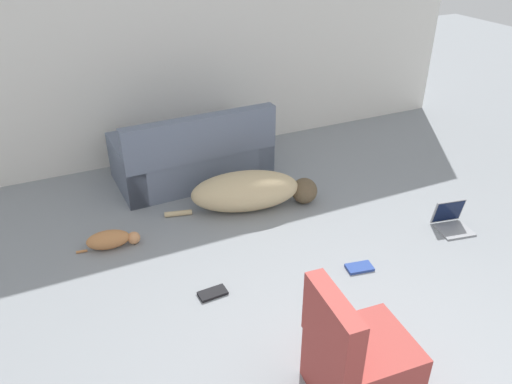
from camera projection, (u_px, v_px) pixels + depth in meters
The scene contains 8 objects.
wall_back at pixel (182, 46), 5.72m from camera, with size 7.53×0.06×2.64m.
couch at pixel (193, 157), 5.61m from camera, with size 1.70×0.95×0.86m.
dog at pixel (250, 191), 5.07m from camera, with size 1.59×0.69×0.41m.
cat at pixel (111, 239), 4.53m from camera, with size 0.58×0.22×0.18m.
laptop_open at pixel (451, 219), 4.82m from camera, with size 0.36×0.36×0.26m.
book_black at pixel (213, 293), 4.01m from camera, with size 0.23×0.13×0.02m.
book_blue at pixel (359, 267), 4.29m from camera, with size 0.25×0.17×0.02m.
side_chair at pixel (357, 361), 3.06m from camera, with size 0.64×0.57×0.85m.
Camera 1 is at (-1.67, -1.30, 2.71)m, focal length 35.00 mm.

